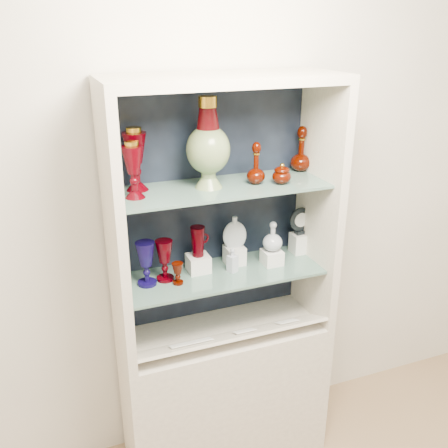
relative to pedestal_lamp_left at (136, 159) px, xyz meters
name	(u,v)px	position (x,y,z in m)	size (l,w,h in m)	color
wall_back	(207,188)	(0.36, 0.12, -0.20)	(3.50, 0.02, 2.80)	beige
cabinet_base	(224,391)	(0.36, -0.10, -1.23)	(1.00, 0.40, 0.75)	beige
cabinet_back_panel	(210,205)	(0.36, 0.09, -0.28)	(0.98, 0.02, 1.15)	black
cabinet_side_left	(115,234)	(-0.12, -0.10, -0.28)	(0.04, 0.40, 1.15)	beige
cabinet_side_right	(319,206)	(0.84, -0.10, -0.28)	(0.04, 0.40, 1.15)	beige
cabinet_top_cap	(224,79)	(0.36, -0.10, 0.32)	(1.00, 0.40, 0.04)	beige
shelf_lower	(222,273)	(0.36, -0.08, -0.56)	(0.92, 0.34, 0.01)	slate
shelf_upper	(222,187)	(0.36, -0.08, -0.14)	(0.92, 0.34, 0.01)	slate
label_ledge	(232,336)	(0.36, -0.21, -0.82)	(0.92, 0.18, 0.01)	beige
label_card_0	(287,321)	(0.64, -0.21, -0.81)	(0.10, 0.07, 0.00)	white
label_card_1	(244,331)	(0.41, -0.21, -0.81)	(0.10, 0.07, 0.00)	white
label_card_2	(181,345)	(0.11, -0.21, -0.81)	(0.10, 0.07, 0.00)	white
label_card_3	(201,340)	(0.20, -0.21, -0.81)	(0.10, 0.07, 0.00)	white
pedestal_lamp_left	(136,159)	(0.00, 0.00, 0.00)	(0.10, 0.10, 0.27)	#410006
pedestal_lamp_right	(133,170)	(-0.03, -0.10, -0.02)	(0.09, 0.09, 0.23)	#410006
enamel_urn	(208,143)	(0.29, -0.07, 0.06)	(0.19, 0.19, 0.39)	#073F18
ruby_decanter_a	(256,161)	(0.51, -0.10, -0.03)	(0.08, 0.08, 0.21)	#430B00
ruby_decanter_b	(301,147)	(0.79, 0.01, -0.02)	(0.10, 0.10, 0.23)	#430B00
lidded_bowl	(282,173)	(0.61, -0.14, -0.09)	(0.08, 0.08, 0.09)	#430B00
cobalt_goblet	(146,264)	(0.00, -0.07, -0.45)	(0.09, 0.09, 0.20)	#100746
ruby_goblet_tall	(165,260)	(0.09, -0.05, -0.46)	(0.08, 0.08, 0.19)	#410006
ruby_goblet_small	(178,273)	(0.13, -0.11, -0.50)	(0.05, 0.05, 0.10)	#430B00
riser_ruby_pitcher	(198,263)	(0.25, -0.03, -0.51)	(0.10, 0.10, 0.08)	silver
ruby_pitcher	(198,241)	(0.25, -0.03, -0.40)	(0.11, 0.07, 0.14)	#410006
clear_square_bottle	(232,260)	(0.40, -0.09, -0.49)	(0.04, 0.04, 0.12)	#A6AFBF
riser_flat_flask	(234,255)	(0.44, -0.01, -0.51)	(0.09, 0.09, 0.09)	silver
flat_flask	(235,231)	(0.44, -0.01, -0.38)	(0.11, 0.04, 0.16)	#B2BFC7
riser_clear_round_decanter	(272,257)	(0.61, -0.08, -0.52)	(0.09, 0.09, 0.07)	silver
clear_round_decanter	(273,237)	(0.61, -0.08, -0.41)	(0.09, 0.09, 0.14)	#A6AFBF
riser_cameo_medallion	(299,243)	(0.80, -0.01, -0.50)	(0.08, 0.08, 0.10)	silver
cameo_medallion	(301,221)	(0.80, -0.01, -0.38)	(0.12, 0.04, 0.14)	black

